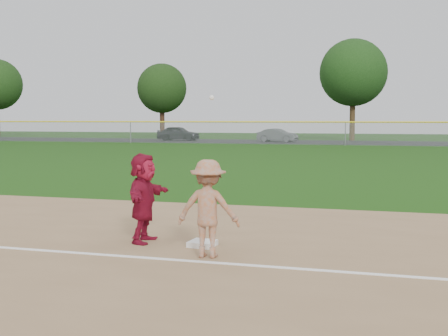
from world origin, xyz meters
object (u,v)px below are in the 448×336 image
(car_mid, at_px, (277,135))
(car_left, at_px, (178,133))
(base_runner, at_px, (144,198))
(first_base, at_px, (202,244))

(car_mid, bearing_deg, car_left, 97.10)
(car_mid, bearing_deg, base_runner, -162.28)
(car_left, bearing_deg, first_base, -158.86)
(car_mid, bearing_deg, first_base, -160.89)
(car_left, height_order, car_mid, car_left)
(base_runner, distance_m, car_left, 48.77)
(first_base, xyz_separation_m, base_runner, (-1.13, 0.05, 0.76))
(first_base, distance_m, base_runner, 1.37)
(base_runner, bearing_deg, first_base, -94.99)
(car_left, bearing_deg, base_runner, -160.08)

